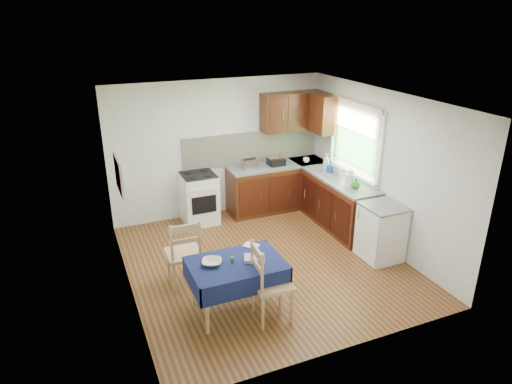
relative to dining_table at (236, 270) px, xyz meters
name	(u,v)px	position (x,y,z in m)	size (l,w,h in m)	color
floor	(265,262)	(0.82, 0.94, -0.60)	(4.20, 4.20, 0.00)	#542816
ceiling	(266,99)	(0.82, 0.94, 1.90)	(4.00, 4.20, 0.02)	white
wall_back	(219,148)	(0.82, 3.04, 0.65)	(4.00, 0.02, 2.50)	silver
wall_front	(348,254)	(0.82, -1.16, 0.65)	(4.00, 0.02, 2.50)	silver
wall_left	(123,209)	(-1.18, 0.94, 0.65)	(0.02, 4.20, 2.50)	silver
wall_right	(380,169)	(2.82, 0.94, 0.65)	(0.02, 4.20, 2.50)	silver
base_cabinets	(305,195)	(2.17, 2.19, -0.17)	(1.90, 2.30, 0.86)	#362009
worktop_back	(277,165)	(1.87, 2.74, 0.28)	(1.90, 0.60, 0.04)	#5E5E62
worktop_right	(340,180)	(2.52, 1.59, 0.28)	(0.60, 1.70, 0.04)	#5E5E62
worktop_corner	(308,161)	(2.52, 2.74, 0.28)	(0.60, 0.60, 0.04)	#5E5E62
splashback	(252,147)	(1.47, 3.02, 0.60)	(2.70, 0.02, 0.60)	beige
upper_cabinets	(302,112)	(2.34, 2.74, 1.25)	(1.20, 0.85, 0.70)	#362009
stove	(199,198)	(0.32, 2.74, -0.14)	(0.60, 0.61, 0.92)	white
window	(356,134)	(2.79, 1.64, 1.05)	(0.04, 1.48, 1.26)	#295925
fridge	(381,232)	(2.52, 0.39, -0.16)	(0.58, 0.60, 0.89)	white
corkboard	(119,175)	(-1.15, 1.24, 1.00)	(0.04, 0.62, 0.47)	tan
dining_table	(236,270)	(0.00, 0.00, 0.00)	(1.17, 0.79, 0.70)	#0F123F
chair_far	(184,252)	(-0.46, 0.78, -0.05)	(0.47, 0.47, 1.05)	tan
chair_near	(268,280)	(0.30, -0.31, -0.05)	(0.49, 0.49, 1.04)	tan
toaster	(250,164)	(1.27, 2.67, 0.40)	(0.28, 0.17, 0.21)	#B5B5BA
sandwich_press	(276,161)	(1.82, 2.70, 0.38)	(0.29, 0.25, 0.17)	black
sauce_bottle	(280,160)	(1.89, 2.69, 0.40)	(0.04, 0.04, 0.20)	red
yellow_packet	(273,159)	(1.83, 2.85, 0.37)	(0.11, 0.07, 0.15)	gold
dish_rack	(335,173)	(2.54, 1.82, 0.32)	(0.37, 0.28, 0.18)	gray
kettle	(350,179)	(2.48, 1.25, 0.42)	(0.16, 0.16, 0.28)	white
cup	(306,160)	(2.41, 2.62, 0.35)	(0.12, 0.12, 0.09)	white
soap_bottle_a	(326,162)	(2.50, 2.03, 0.47)	(0.13, 0.13, 0.33)	white
soap_bottle_b	(330,168)	(2.50, 1.91, 0.40)	(0.09, 0.09, 0.20)	blue
soap_bottle_c	(356,183)	(2.50, 1.12, 0.39)	(0.14, 0.14, 0.17)	#298C26
plate_bowl	(212,262)	(-0.29, 0.07, 0.13)	(0.24, 0.24, 0.06)	beige
book	(249,248)	(0.28, 0.26, 0.11)	(0.15, 0.20, 0.02)	white
spice_jar	(232,260)	(-0.05, 0.00, 0.15)	(0.04, 0.04, 0.08)	#227E28
tea_towel	(254,258)	(0.23, -0.04, 0.13)	(0.25, 0.20, 0.05)	#26448C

